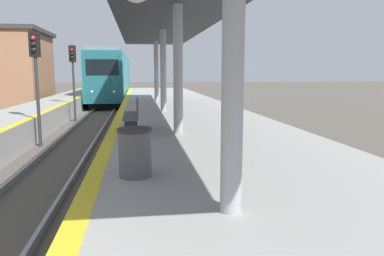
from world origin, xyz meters
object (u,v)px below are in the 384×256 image
at_px(train, 112,77).
at_px(signal_mid, 36,67).
at_px(signal_far, 73,68).
at_px(bench, 133,114).
at_px(trash_bin, 135,152).

height_order(train, signal_mid, train).
bearing_deg(signal_far, bench, -72.06).
xyz_separation_m(signal_mid, bench, (3.49, -3.21, -1.42)).
xyz_separation_m(train, signal_far, (-1.10, -15.70, 0.65)).
distance_m(signal_mid, bench, 4.95).
xyz_separation_m(train, signal_mid, (-1.23, -22.84, 0.65)).
xyz_separation_m(signal_mid, signal_far, (0.14, 7.14, 0.00)).
distance_m(signal_far, bench, 10.97).
bearing_deg(train, signal_far, -93.99).
bearing_deg(trash_bin, bench, 90.86).
height_order(train, trash_bin, train).
height_order(signal_far, trash_bin, signal_far).
bearing_deg(signal_mid, signal_far, 88.91).
height_order(signal_mid, signal_far, same).
bearing_deg(signal_mid, trash_bin, -66.53).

